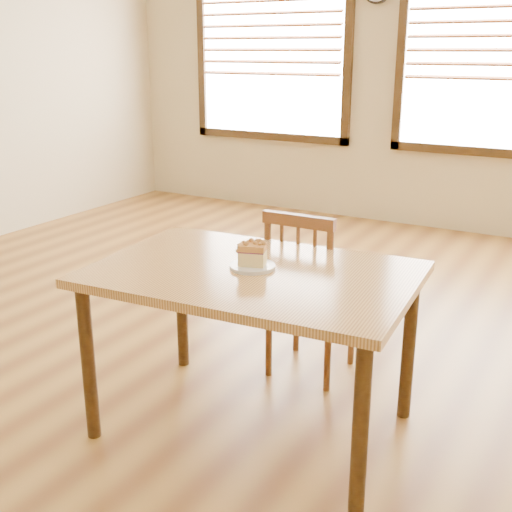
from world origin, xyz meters
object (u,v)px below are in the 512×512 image
Objects in this scene: cafe_chair_main at (309,292)px; cake_slice at (252,253)px; plate at (252,267)px; cafe_table_main at (253,289)px.

cake_slice is at bearing 88.46° from cafe_chair_main.
plate is at bearing 6.50° from cake_slice.
cafe_chair_main is at bearing 86.09° from cafe_table_main.
cafe_chair_main is 6.70× the size of cake_slice.
cafe_chair_main is at bearing 89.29° from plate.
cake_slice is at bearing 124.15° from cafe_table_main.
cafe_chair_main is (-0.00, 0.58, -0.21)m from cafe_table_main.
plate is at bearing 119.21° from cafe_table_main.
cafe_table_main is at bearing 89.83° from cafe_chair_main.
cake_slice reaches higher than plate.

